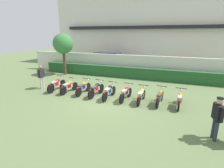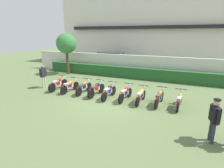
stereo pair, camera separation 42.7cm
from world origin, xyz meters
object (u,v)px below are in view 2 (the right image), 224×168
object	(u,v)px
motorcycle_in_row_2	(84,87)
motorcycle_in_row_8	(179,100)
motorcycle_in_row_3	(96,89)
inspector_person	(43,74)
officer_0	(214,117)
parked_car	(112,61)
motorcycle_in_row_1	(70,86)
motorcycle_in_row_6	(141,96)
motorcycle_in_row_4	(109,91)
motorcycle_in_row_0	(58,84)
motorcycle_in_row_5	(125,93)
tree_near_inspector	(66,44)
motorcycle_in_row_7	(159,97)

from	to	relation	value
motorcycle_in_row_2	motorcycle_in_row_8	bearing A→B (deg)	-89.14
motorcycle_in_row_3	inspector_person	size ratio (longest dim) A/B	1.09
motorcycle_in_row_2	officer_0	bearing A→B (deg)	-110.53
parked_car	motorcycle_in_row_1	bearing A→B (deg)	-86.40
motorcycle_in_row_2	inspector_person	distance (m)	3.41
motorcycle_in_row_1	motorcycle_in_row_3	world-z (taller)	motorcycle_in_row_3
motorcycle_in_row_6	officer_0	distance (m)	4.34
motorcycle_in_row_6	motorcycle_in_row_1	bearing A→B (deg)	91.44
motorcycle_in_row_3	motorcycle_in_row_6	bearing A→B (deg)	-86.12
motorcycle_in_row_4	inspector_person	distance (m)	5.30
motorcycle_in_row_6	officer_0	bearing A→B (deg)	-127.45
parked_car	motorcycle_in_row_0	world-z (taller)	parked_car
motorcycle_in_row_5	motorcycle_in_row_1	bearing A→B (deg)	95.34
motorcycle_in_row_3	motorcycle_in_row_8	size ratio (longest dim) A/B	1.04
motorcycle_in_row_3	motorcycle_in_row_2	bearing A→B (deg)	90.10
parked_car	tree_near_inspector	distance (m)	5.46
motorcycle_in_row_5	motorcycle_in_row_8	world-z (taller)	motorcycle_in_row_5
motorcycle_in_row_2	motorcycle_in_row_7	xyz separation A→B (m)	(4.92, -0.06, 0.00)
parked_car	motorcycle_in_row_1	size ratio (longest dim) A/B	2.54
motorcycle_in_row_2	parked_car	bearing A→B (deg)	11.73
parked_car	tree_near_inspector	world-z (taller)	tree_near_inspector
motorcycle_in_row_3	officer_0	size ratio (longest dim) A/B	1.11
parked_car	motorcycle_in_row_4	xyz separation A→B (m)	(3.48, -8.78, -0.49)
motorcycle_in_row_2	tree_near_inspector	bearing A→B (deg)	46.88
motorcycle_in_row_2	officer_0	distance (m)	7.79
inspector_person	motorcycle_in_row_0	bearing A→B (deg)	-0.50
motorcycle_in_row_0	officer_0	distance (m)	9.74
motorcycle_in_row_1	motorcycle_in_row_8	distance (m)	7.01
motorcycle_in_row_1	motorcycle_in_row_7	distance (m)	5.96
tree_near_inspector	motorcycle_in_row_2	distance (m)	6.85
motorcycle_in_row_0	motorcycle_in_row_7	world-z (taller)	motorcycle_in_row_0
parked_car	motorcycle_in_row_4	bearing A→B (deg)	-68.29
officer_0	motorcycle_in_row_3	bearing A→B (deg)	-37.55
parked_car	motorcycle_in_row_8	xyz separation A→B (m)	(7.54, -8.64, -0.50)
motorcycle_in_row_4	motorcycle_in_row_5	world-z (taller)	same
parked_car	motorcycle_in_row_8	world-z (taller)	parked_car
motorcycle_in_row_2	motorcycle_in_row_8	world-z (taller)	motorcycle_in_row_2
tree_near_inspector	motorcycle_in_row_8	world-z (taller)	tree_near_inspector
motorcycle_in_row_0	motorcycle_in_row_7	distance (m)	7.01
motorcycle_in_row_1	motorcycle_in_row_5	distance (m)	3.99
motorcycle_in_row_0	officer_0	xyz separation A→B (m)	(9.30, -2.85, 0.54)
motorcycle_in_row_0	motorcycle_in_row_1	size ratio (longest dim) A/B	1.07
motorcycle_in_row_3	motorcycle_in_row_6	world-z (taller)	motorcycle_in_row_3
motorcycle_in_row_4	tree_near_inspector	bearing A→B (deg)	56.79
motorcycle_in_row_4	motorcycle_in_row_5	distance (m)	1.04
motorcycle_in_row_0	motorcycle_in_row_2	distance (m)	2.09
motorcycle_in_row_8	officer_0	bearing A→B (deg)	-153.07
motorcycle_in_row_2	motorcycle_in_row_4	bearing A→B (deg)	-94.17
motorcycle_in_row_7	inspector_person	bearing A→B (deg)	94.59
motorcycle_in_row_4	motorcycle_in_row_6	distance (m)	1.99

